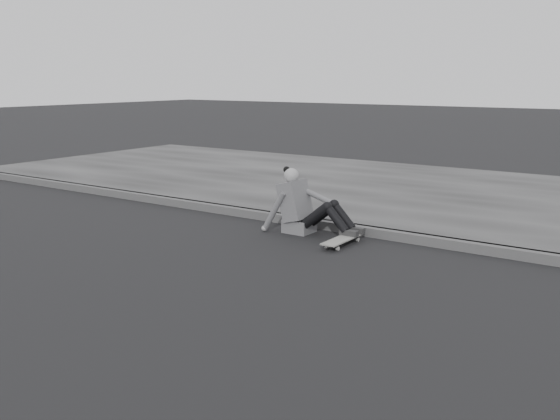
{
  "coord_description": "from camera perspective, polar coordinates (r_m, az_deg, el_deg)",
  "views": [
    {
      "loc": [
        0.93,
        -4.65,
        2.04
      ],
      "look_at": [
        -3.14,
        1.33,
        0.5
      ],
      "focal_mm": 40.0,
      "sensor_mm": 36.0,
      "label": 1
    }
  ],
  "objects": [
    {
      "name": "seated_woman",
      "position": [
        8.28,
        2.15,
        0.31
      ],
      "size": [
        1.38,
        0.46,
        0.88
      ],
      "color": "#545457",
      "rests_on": "ground"
    },
    {
      "name": "skateboard",
      "position": [
        7.78,
        5.75,
        -2.7
      ],
      "size": [
        0.2,
        0.78,
        0.09
      ],
      "color": "#9A9A95",
      "rests_on": "ground"
    },
    {
      "name": "ground",
      "position": [
        5.16,
        21.47,
        -12.14
      ],
      "size": [
        80.0,
        80.0,
        0.0
      ],
      "primitive_type": "plane",
      "color": "black",
      "rests_on": "ground"
    }
  ]
}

